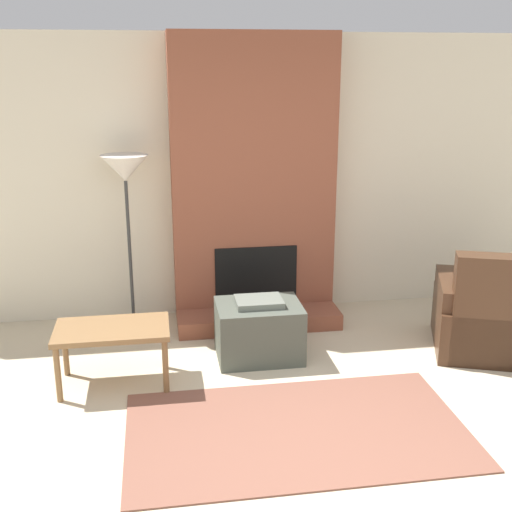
# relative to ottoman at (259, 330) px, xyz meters

# --- Properties ---
(ground_plane) EXTENTS (24.00, 24.00, 0.00)m
(ground_plane) POSITION_rel_ottoman_xyz_m (0.10, -1.80, -0.24)
(ground_plane) COLOR beige
(wall_back) EXTENTS (7.02, 0.06, 2.60)m
(wall_back) POSITION_rel_ottoman_xyz_m (0.10, 1.13, 1.06)
(wall_back) COLOR beige
(wall_back) RESTS_ON ground_plane
(fireplace) EXTENTS (1.48, 0.69, 2.60)m
(fireplace) POSITION_rel_ottoman_xyz_m (0.10, 0.92, 0.98)
(fireplace) COLOR brown
(fireplace) RESTS_ON ground_plane
(ottoman) EXTENTS (0.68, 0.52, 0.51)m
(ottoman) POSITION_rel_ottoman_xyz_m (0.00, 0.00, 0.00)
(ottoman) COLOR #474C42
(ottoman) RESTS_ON ground_plane
(armchair) EXTENTS (1.04, 1.09, 0.92)m
(armchair) POSITION_rel_ottoman_xyz_m (1.88, -0.19, 0.05)
(armchair) COLOR #422819
(armchair) RESTS_ON ground_plane
(side_table) EXTENTS (0.84, 0.50, 0.46)m
(side_table) POSITION_rel_ottoman_xyz_m (-1.15, -0.29, 0.17)
(side_table) COLOR brown
(side_table) RESTS_ON ground_plane
(floor_lamp_left) EXTENTS (0.42, 0.42, 1.58)m
(floor_lamp_left) POSITION_rel_ottoman_xyz_m (-1.04, 0.83, 1.15)
(floor_lamp_left) COLOR #333333
(floor_lamp_left) RESTS_ON ground_plane
(area_rug) EXTENTS (2.24, 1.29, 0.01)m
(area_rug) POSITION_rel_ottoman_xyz_m (0.07, -1.15, -0.23)
(area_rug) COLOR brown
(area_rug) RESTS_ON ground_plane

